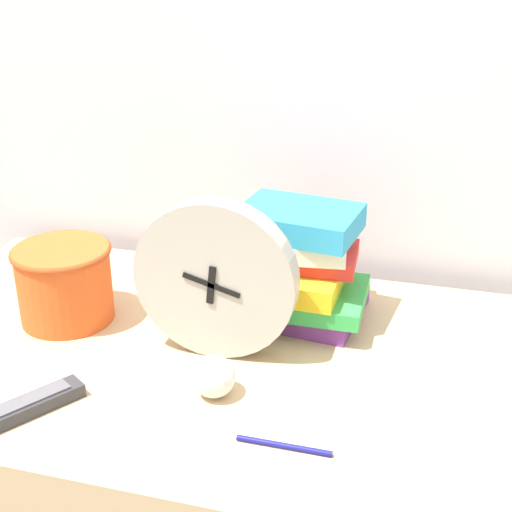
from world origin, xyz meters
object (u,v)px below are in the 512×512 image
object	(u,v)px
desk_clock	(215,280)
crumpled_paper_ball	(214,376)
basket	(64,281)
pen	(284,446)
tv_remote	(30,406)
book_stack	(294,267)

from	to	relation	value
desk_clock	crumpled_paper_ball	distance (m)	0.15
basket	pen	size ratio (longest dim) A/B	1.31
tv_remote	pen	world-z (taller)	tv_remote
book_stack	crumpled_paper_ball	world-z (taller)	book_stack
desk_clock	basket	size ratio (longest dim) A/B	1.53
book_stack	basket	xyz separation A→B (m)	(-0.38, -0.11, -0.02)
tv_remote	book_stack	bearing A→B (deg)	51.22
book_stack	basket	size ratio (longest dim) A/B	1.49
crumpled_paper_ball	basket	bearing A→B (deg)	154.92
book_stack	pen	bearing A→B (deg)	-79.44
tv_remote	pen	xyz separation A→B (m)	(0.36, 0.02, -0.01)
basket	pen	world-z (taller)	basket
tv_remote	basket	bearing A→B (deg)	107.41
basket	crumpled_paper_ball	size ratio (longest dim) A/B	2.68
book_stack	tv_remote	bearing A→B (deg)	-128.78
basket	tv_remote	size ratio (longest dim) A/B	1.13
tv_remote	pen	bearing A→B (deg)	2.93
tv_remote	crumpled_paper_ball	distance (m)	0.26
tv_remote	pen	distance (m)	0.36
desk_clock	pen	world-z (taller)	desk_clock
book_stack	crumpled_paper_ball	xyz separation A→B (m)	(-0.06, -0.26, -0.06)
pen	tv_remote	bearing A→B (deg)	-177.07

